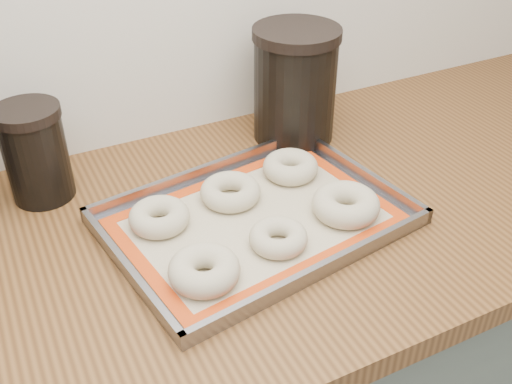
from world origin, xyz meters
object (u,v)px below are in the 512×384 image
baking_tray (256,219)px  canister_mid (36,153)px  bagel_back_right (290,167)px  bagel_back_mid (230,192)px  canister_right (295,84)px  bagel_front_left (204,270)px  bagel_front_mid (278,238)px  bagel_front_right (346,205)px  bagel_back_left (159,217)px

baking_tray → canister_mid: bearing=141.2°
bagel_back_right → bagel_back_mid: bearing=-170.4°
bagel_back_right → canister_right: 0.18m
canister_mid → bagel_front_left: bearing=-63.6°
baking_tray → bagel_front_mid: bearing=-88.6°
bagel_front_left → bagel_front_right: bagel_front_right is taller
baking_tray → canister_mid: (-0.29, 0.23, 0.08)m
bagel_back_left → bagel_back_right: 0.26m
bagel_front_right → bagel_front_left: bearing=-171.0°
bagel_front_right → bagel_back_right: 0.14m
bagel_back_mid → bagel_back_right: bearing=9.6°
bagel_front_left → bagel_back_left: bagel_front_left is taller
bagel_front_right → canister_right: size_ratio=0.50×
bagel_front_mid → bagel_front_right: bagel_front_right is taller
bagel_back_mid → bagel_front_right: bearing=-38.8°
bagel_front_mid → bagel_front_right: (0.14, 0.02, 0.00)m
baking_tray → canister_right: bearing=48.9°
bagel_front_mid → bagel_back_mid: bearing=95.9°
canister_mid → bagel_front_right: bearing=-33.6°
bagel_front_mid → bagel_back_mid: 0.14m
canister_right → bagel_front_mid: bearing=-123.2°
bagel_front_left → bagel_back_left: size_ratio=1.06×
canister_right → baking_tray: bearing=-131.1°
baking_tray → canister_mid: size_ratio=3.03×
bagel_back_right → bagel_back_left: bearing=-172.1°
baking_tray → bagel_back_mid: (-0.01, 0.07, 0.01)m
bagel_front_right → canister_right: (0.06, 0.27, 0.09)m
bagel_front_right → bagel_back_left: bearing=159.1°
bagel_back_right → bagel_front_mid: bearing=-124.5°
baking_tray → bagel_front_mid: size_ratio=5.63×
bagel_back_mid → bagel_back_right: 0.13m
bagel_back_left → bagel_back_mid: bagel_back_left is taller
bagel_front_right → bagel_back_right: bearing=99.0°
bagel_front_left → bagel_front_mid: bagel_front_left is taller
bagel_back_left → bagel_back_mid: size_ratio=0.95×
bagel_front_left → bagel_front_right: bearing=9.0°
bagel_front_mid → canister_mid: canister_mid is taller
bagel_front_right → bagel_back_left: size_ratio=1.14×
baking_tray → canister_right: 0.31m
baking_tray → bagel_front_right: (0.14, -0.05, 0.02)m
bagel_front_left → bagel_front_right: size_ratio=0.93×
bagel_front_mid → bagel_back_right: 0.20m
canister_mid → bagel_back_right: bearing=-19.3°
bagel_back_left → bagel_front_left: bearing=-84.2°
bagel_front_right → bagel_back_left: 0.30m
bagel_front_left → bagel_front_right: 0.27m
canister_right → bagel_back_left: bearing=-153.7°
bagel_front_mid → canister_right: (0.19, 0.30, 0.09)m
canister_mid → canister_right: canister_right is taller
canister_mid → baking_tray: bearing=-38.8°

